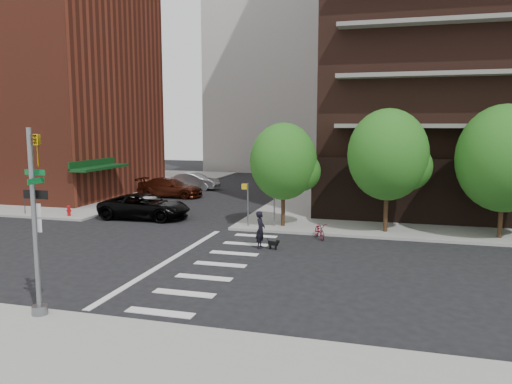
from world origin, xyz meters
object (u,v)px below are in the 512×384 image
(parked_car_maroon, at_px, (170,188))
(dog_walker, at_px, (260,230))
(parked_car_silver, at_px, (194,181))
(traffic_signal, at_px, (36,237))
(fire_hydrant, at_px, (69,210))
(scooter, at_px, (320,231))
(parked_car_black, at_px, (145,206))

(parked_car_maroon, relative_size, dog_walker, 3.00)
(parked_car_silver, bearing_deg, parked_car_maroon, -178.58)
(traffic_signal, bearing_deg, fire_hydrant, 123.26)
(parked_car_maroon, distance_m, scooter, 19.18)
(traffic_signal, xyz_separation_m, parked_car_maroon, (-7.73, 26.08, -1.87))
(fire_hydrant, relative_size, parked_car_maroon, 0.13)
(parked_car_maroon, relative_size, scooter, 3.36)
(parked_car_black, xyz_separation_m, scooter, (12.05, -2.66, -0.39))
(fire_hydrant, distance_m, parked_car_silver, 16.36)
(parked_car_black, height_order, dog_walker, dog_walker)
(parked_car_silver, relative_size, dog_walker, 2.56)
(parked_car_silver, xyz_separation_m, dog_walker, (12.16, -20.60, 0.15))
(parked_car_maroon, xyz_separation_m, scooter, (14.75, -12.25, -0.38))
(parked_car_maroon, bearing_deg, parked_car_silver, -0.91)
(parked_car_silver, xyz_separation_m, scooter, (14.75, -17.66, -0.35))
(parked_car_maroon, height_order, scooter, parked_car_maroon)
(scooter, bearing_deg, parked_car_maroon, 116.34)
(scooter, bearing_deg, traffic_signal, -140.85)
(scooter, bearing_deg, parked_car_silver, 105.94)
(fire_hydrant, xyz_separation_m, parked_car_maroon, (2.30, 10.79, 0.27))
(fire_hydrant, relative_size, scooter, 0.43)
(fire_hydrant, relative_size, parked_car_black, 0.12)
(traffic_signal, relative_size, parked_car_silver, 1.24)
(parked_car_black, bearing_deg, dog_walker, -122.42)
(parked_car_maroon, bearing_deg, parked_car_black, -165.18)
(parked_car_maroon, height_order, parked_car_silver, parked_car_maroon)
(traffic_signal, relative_size, fire_hydrant, 8.20)
(fire_hydrant, height_order, parked_car_maroon, parked_car_maroon)
(parked_car_black, bearing_deg, parked_car_maroon, 13.96)
(traffic_signal, bearing_deg, parked_car_black, 106.96)
(traffic_signal, distance_m, fire_hydrant, 18.42)
(parked_car_maroon, relative_size, parked_car_silver, 1.17)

